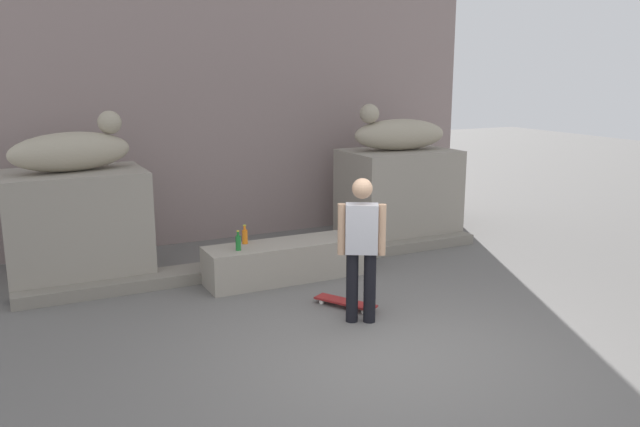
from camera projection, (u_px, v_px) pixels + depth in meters
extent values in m
plane|color=#605E5B|center=(391.00, 351.00, 6.67)|extent=(40.00, 40.00, 0.00)
cube|color=gray|center=(218.00, 33.00, 10.70)|extent=(9.28, 0.60, 6.84)
cube|color=gray|center=(77.00, 227.00, 8.76)|extent=(1.82, 1.28, 1.52)
cube|color=gray|center=(398.00, 195.00, 11.00)|extent=(1.82, 1.28, 1.52)
ellipsoid|color=#A79C86|center=(71.00, 152.00, 8.54)|extent=(1.69, 0.92, 0.52)
sphere|color=#A79C86|center=(110.00, 122.00, 8.80)|extent=(0.32, 0.32, 0.32)
ellipsoid|color=#A79C86|center=(400.00, 135.00, 10.78)|extent=(1.66, 0.79, 0.52)
sphere|color=#A79C86|center=(369.00, 114.00, 10.53)|extent=(0.32, 0.32, 0.32)
cube|color=gray|center=(288.00, 260.00, 8.93)|extent=(2.29, 0.65, 0.52)
cylinder|color=black|center=(370.00, 288.00, 7.37)|extent=(0.14, 0.14, 0.82)
cylinder|color=black|center=(352.00, 287.00, 7.38)|extent=(0.14, 0.14, 0.82)
cube|color=silver|center=(362.00, 229.00, 7.22)|extent=(0.41, 0.35, 0.56)
sphere|color=tan|center=(362.00, 189.00, 7.12)|extent=(0.23, 0.23, 0.23)
cylinder|color=tan|center=(382.00, 230.00, 7.21)|extent=(0.09, 0.09, 0.58)
cylinder|color=tan|center=(342.00, 229.00, 7.23)|extent=(0.09, 0.09, 0.58)
cube|color=maroon|center=(345.00, 302.00, 7.89)|extent=(0.57, 0.79, 0.02)
cylinder|color=white|center=(322.00, 302.00, 8.00)|extent=(0.05, 0.06, 0.06)
cylinder|color=white|center=(328.00, 299.00, 8.11)|extent=(0.05, 0.06, 0.06)
cylinder|color=white|center=(364.00, 312.00, 7.68)|extent=(0.05, 0.06, 0.06)
cylinder|color=white|center=(370.00, 308.00, 7.79)|extent=(0.05, 0.06, 0.06)
cylinder|color=#1E722D|center=(238.00, 243.00, 8.47)|extent=(0.07, 0.07, 0.19)
cylinder|color=#1E722D|center=(238.00, 234.00, 8.44)|extent=(0.03, 0.03, 0.06)
cylinder|color=yellow|center=(238.00, 231.00, 8.43)|extent=(0.04, 0.04, 0.01)
cylinder|color=orange|center=(245.00, 237.00, 8.79)|extent=(0.08, 0.08, 0.19)
cylinder|color=orange|center=(245.00, 228.00, 8.76)|extent=(0.03, 0.03, 0.06)
cylinder|color=yellow|center=(245.00, 225.00, 8.75)|extent=(0.04, 0.04, 0.01)
cylinder|color=silver|center=(349.00, 227.00, 9.20)|extent=(0.08, 0.08, 0.24)
cylinder|color=silver|center=(349.00, 217.00, 9.17)|extent=(0.04, 0.04, 0.06)
cylinder|color=yellow|center=(349.00, 215.00, 9.16)|extent=(0.04, 0.04, 0.01)
cube|color=gray|center=(273.00, 263.00, 9.45)|extent=(6.97, 0.50, 0.16)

